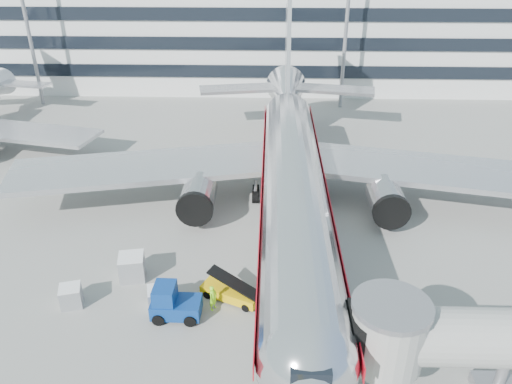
{
  "coord_description": "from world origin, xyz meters",
  "views": [
    {
      "loc": [
        -1.89,
        -27.18,
        22.39
      ],
      "look_at": [
        -2.97,
        7.78,
        4.0
      ],
      "focal_mm": 35.0,
      "sensor_mm": 36.0,
      "label": 1
    }
  ],
  "objects_px": {
    "belt_loader": "(231,292)",
    "cargo_container_right": "(132,267)",
    "main_jet": "(292,169)",
    "ramp_worker": "(213,298)",
    "baggage_tug": "(173,303)",
    "cargo_container_front": "(159,298)",
    "cargo_container_left": "(71,296)"
  },
  "relations": [
    {
      "from": "main_jet",
      "to": "baggage_tug",
      "type": "height_order",
      "value": "main_jet"
    },
    {
      "from": "cargo_container_left",
      "to": "ramp_worker",
      "type": "bearing_deg",
      "value": -0.66
    },
    {
      "from": "cargo_container_front",
      "to": "cargo_container_right",
      "type": "bearing_deg",
      "value": 129.69
    },
    {
      "from": "baggage_tug",
      "to": "cargo_container_front",
      "type": "distance_m",
      "value": 1.48
    },
    {
      "from": "cargo_container_front",
      "to": "ramp_worker",
      "type": "xyz_separation_m",
      "value": [
        3.65,
        -0.13,
        0.18
      ]
    },
    {
      "from": "cargo_container_left",
      "to": "cargo_container_right",
      "type": "xyz_separation_m",
      "value": [
        3.36,
        3.07,
        0.21
      ]
    },
    {
      "from": "cargo_container_right",
      "to": "baggage_tug",
      "type": "bearing_deg",
      "value": -47.08
    },
    {
      "from": "cargo_container_right",
      "to": "cargo_container_front",
      "type": "relative_size",
      "value": 1.22
    },
    {
      "from": "main_jet",
      "to": "baggage_tug",
      "type": "distance_m",
      "value": 16.4
    },
    {
      "from": "main_jet",
      "to": "cargo_container_left",
      "type": "relative_size",
      "value": 30.0
    },
    {
      "from": "main_jet",
      "to": "cargo_container_right",
      "type": "height_order",
      "value": "main_jet"
    },
    {
      "from": "main_jet",
      "to": "cargo_container_right",
      "type": "bearing_deg",
      "value": -139.54
    },
    {
      "from": "belt_loader",
      "to": "baggage_tug",
      "type": "xyz_separation_m",
      "value": [
        -3.62,
        -1.83,
        0.46
      ]
    },
    {
      "from": "belt_loader",
      "to": "cargo_container_right",
      "type": "height_order",
      "value": "belt_loader"
    },
    {
      "from": "main_jet",
      "to": "belt_loader",
      "type": "relative_size",
      "value": 11.73
    },
    {
      "from": "baggage_tug",
      "to": "ramp_worker",
      "type": "relative_size",
      "value": 1.77
    },
    {
      "from": "main_jet",
      "to": "ramp_worker",
      "type": "bearing_deg",
      "value": -112.77
    },
    {
      "from": "cargo_container_front",
      "to": "baggage_tug",
      "type": "bearing_deg",
      "value": -38.17
    },
    {
      "from": "baggage_tug",
      "to": "cargo_container_left",
      "type": "xyz_separation_m",
      "value": [
        -7.02,
        0.87,
        -0.31
      ]
    },
    {
      "from": "cargo_container_left",
      "to": "ramp_worker",
      "type": "distance_m",
      "value": 9.55
    },
    {
      "from": "cargo_container_left",
      "to": "cargo_container_front",
      "type": "distance_m",
      "value": 5.89
    },
    {
      "from": "cargo_container_front",
      "to": "ramp_worker",
      "type": "relative_size",
      "value": 0.92
    },
    {
      "from": "belt_loader",
      "to": "baggage_tug",
      "type": "distance_m",
      "value": 4.08
    },
    {
      "from": "baggage_tug",
      "to": "belt_loader",
      "type": "bearing_deg",
      "value": 26.78
    },
    {
      "from": "cargo_container_front",
      "to": "ramp_worker",
      "type": "distance_m",
      "value": 3.66
    },
    {
      "from": "cargo_container_left",
      "to": "ramp_worker",
      "type": "relative_size",
      "value": 0.93
    },
    {
      "from": "cargo_container_right",
      "to": "belt_loader",
      "type": "bearing_deg",
      "value": -16.19
    },
    {
      "from": "baggage_tug",
      "to": "cargo_container_right",
      "type": "bearing_deg",
      "value": 132.92
    },
    {
      "from": "cargo_container_right",
      "to": "ramp_worker",
      "type": "bearing_deg",
      "value": -27.22
    },
    {
      "from": "baggage_tug",
      "to": "cargo_container_front",
      "type": "bearing_deg",
      "value": 141.83
    },
    {
      "from": "ramp_worker",
      "to": "main_jet",
      "type": "bearing_deg",
      "value": 7.21
    },
    {
      "from": "cargo_container_left",
      "to": "belt_loader",
      "type": "bearing_deg",
      "value": 5.14
    }
  ]
}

